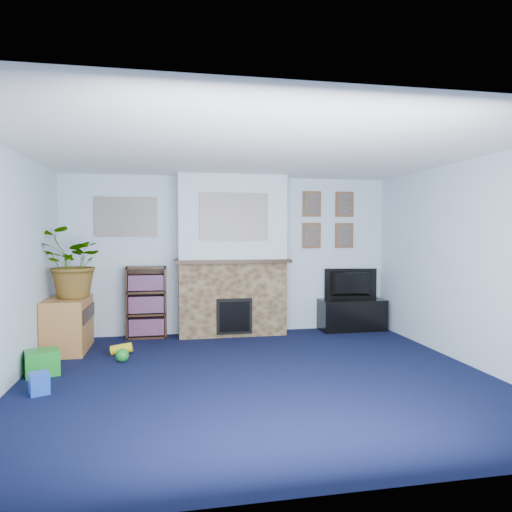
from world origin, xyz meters
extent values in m
cube|color=black|center=(0.00, 0.00, 0.00)|extent=(5.00, 4.50, 0.01)
cube|color=white|center=(0.00, 0.00, 2.40)|extent=(5.00, 4.50, 0.01)
cube|color=silver|center=(0.00, 2.25, 1.20)|extent=(5.00, 0.04, 2.40)
cube|color=silver|center=(0.00, -2.25, 1.20)|extent=(5.00, 0.04, 2.40)
cube|color=silver|center=(-2.50, 0.00, 1.20)|extent=(0.04, 4.50, 2.40)
cube|color=silver|center=(2.50, 0.00, 1.20)|extent=(0.04, 4.50, 2.40)
cube|color=brown|center=(0.00, 2.05, 0.55)|extent=(1.60, 0.40, 1.10)
cube|color=brown|center=(0.00, 2.05, 1.75)|extent=(1.60, 0.40, 1.30)
cube|color=brown|center=(0.00, 2.02, 1.12)|extent=(1.72, 0.50, 0.05)
cube|color=brown|center=(0.00, 1.84, 0.32)|extent=(0.52, 0.08, 0.52)
cube|color=brown|center=(0.00, 1.80, 0.32)|extent=(0.44, 0.02, 0.44)
cube|color=gray|center=(0.00, 1.84, 1.78)|extent=(1.00, 0.03, 0.68)
cube|color=gray|center=(-1.55, 2.23, 1.78)|extent=(0.90, 0.03, 0.58)
cube|color=brown|center=(1.30, 2.23, 2.00)|extent=(0.30, 0.03, 0.40)
cube|color=brown|center=(1.85, 2.23, 2.00)|extent=(0.30, 0.03, 0.40)
cube|color=brown|center=(1.30, 2.23, 1.50)|extent=(0.30, 0.03, 0.40)
cube|color=brown|center=(1.85, 2.23, 1.50)|extent=(0.30, 0.03, 0.40)
cube|color=black|center=(1.91, 2.03, 0.23)|extent=(1.03, 0.43, 0.49)
imported|color=black|center=(1.91, 2.05, 0.73)|extent=(0.85, 0.23, 0.48)
cube|color=black|center=(-1.27, 2.23, 0.53)|extent=(0.58, 0.02, 1.05)
cube|color=black|center=(-1.54, 2.10, 0.53)|extent=(0.03, 0.28, 1.05)
cube|color=black|center=(-0.99, 2.10, 0.53)|extent=(0.03, 0.28, 1.05)
cube|color=black|center=(-1.27, 2.10, 0.01)|extent=(0.56, 0.28, 0.03)
cube|color=black|center=(-1.27, 2.10, 0.35)|extent=(0.56, 0.28, 0.03)
cube|color=black|center=(-1.27, 2.10, 0.68)|extent=(0.56, 0.28, 0.03)
cube|color=black|center=(-1.27, 2.10, 1.04)|extent=(0.56, 0.28, 0.03)
cube|color=black|center=(-1.27, 2.09, 0.17)|extent=(0.50, 0.22, 0.24)
cube|color=black|center=(-1.27, 2.09, 0.50)|extent=(0.50, 0.22, 0.24)
cube|color=black|center=(-1.27, 2.09, 0.82)|extent=(0.50, 0.22, 0.22)
cube|color=#A76A35|center=(-2.24, 1.53, 0.35)|extent=(0.50, 0.90, 0.70)
imported|color=#26661E|center=(-2.19, 1.48, 1.17)|extent=(1.10, 1.06, 0.94)
cube|color=gold|center=(-0.06, 2.00, 1.22)|extent=(0.11, 0.06, 0.15)
cylinder|color=#B2BFC6|center=(0.29, 2.00, 1.23)|extent=(0.05, 0.05, 0.17)
sphere|color=gray|center=(-0.62, 2.00, 1.22)|extent=(0.12, 0.12, 0.12)
cylinder|color=blue|center=(0.63, 2.00, 1.21)|extent=(0.06, 0.06, 0.12)
cube|color=#198C26|center=(-2.30, 0.50, 0.14)|extent=(0.41, 0.37, 0.27)
sphere|color=#198C26|center=(-1.50, 0.85, 0.09)|extent=(0.16, 0.16, 0.16)
cube|color=blue|center=(-2.17, -0.12, 0.11)|extent=(0.23, 0.23, 0.21)
cylinder|color=yellow|center=(-1.54, 1.20, 0.07)|extent=(0.28, 0.12, 0.16)
camera|label=1|loc=(-0.92, -4.74, 1.55)|focal=32.00mm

